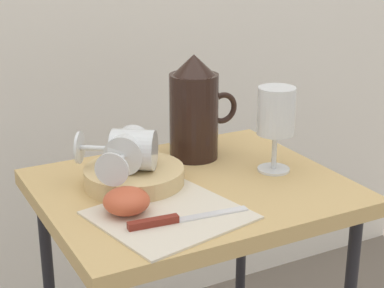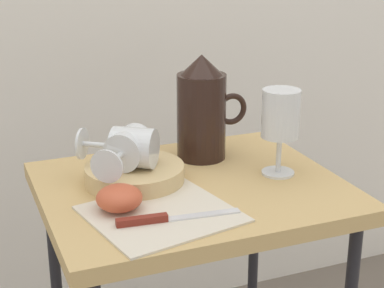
{
  "view_description": "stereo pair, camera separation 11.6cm",
  "coord_description": "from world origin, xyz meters",
  "px_view_note": "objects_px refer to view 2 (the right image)",
  "views": [
    {
      "loc": [
        -0.51,
        -0.96,
        1.16
      ],
      "look_at": [
        0.0,
        0.0,
        0.78
      ],
      "focal_mm": 58.93,
      "sensor_mm": 36.0,
      "label": 1
    },
    {
      "loc": [
        -0.41,
        -1.01,
        1.16
      ],
      "look_at": [
        0.0,
        0.0,
        0.78
      ],
      "focal_mm": 58.93,
      "sensor_mm": 36.0,
      "label": 2
    }
  ],
  "objects_px": {
    "pitcher": "(202,116)",
    "wine_glass_tipped_near": "(128,148)",
    "wine_glass_tipped_far": "(131,147)",
    "table": "(192,219)",
    "wine_glass_upright": "(281,118)",
    "apple_half_left": "(119,198)",
    "knife": "(161,219)",
    "basket_tray": "(135,174)"
  },
  "relations": [
    {
      "from": "table",
      "to": "apple_half_left",
      "type": "xyz_separation_m",
      "value": [
        -0.16,
        -0.07,
        0.1
      ]
    },
    {
      "from": "wine_glass_upright",
      "to": "apple_half_left",
      "type": "distance_m",
      "value": 0.35
    },
    {
      "from": "pitcher",
      "to": "wine_glass_upright",
      "type": "distance_m",
      "value": 0.18
    },
    {
      "from": "wine_glass_tipped_near",
      "to": "apple_half_left",
      "type": "height_order",
      "value": "wine_glass_tipped_near"
    },
    {
      "from": "wine_glass_upright",
      "to": "apple_half_left",
      "type": "height_order",
      "value": "wine_glass_upright"
    },
    {
      "from": "wine_glass_tipped_far",
      "to": "knife",
      "type": "height_order",
      "value": "wine_glass_tipped_far"
    },
    {
      "from": "table",
      "to": "wine_glass_tipped_near",
      "type": "relative_size",
      "value": 4.63
    },
    {
      "from": "wine_glass_upright",
      "to": "wine_glass_tipped_near",
      "type": "relative_size",
      "value": 1.12
    },
    {
      "from": "table",
      "to": "wine_glass_tipped_far",
      "type": "height_order",
      "value": "wine_glass_tipped_far"
    },
    {
      "from": "pitcher",
      "to": "table",
      "type": "bearing_deg",
      "value": -119.89
    },
    {
      "from": "pitcher",
      "to": "wine_glass_upright",
      "type": "relative_size",
      "value": 1.28
    },
    {
      "from": "wine_glass_upright",
      "to": "apple_half_left",
      "type": "bearing_deg",
      "value": -171.24
    },
    {
      "from": "wine_glass_tipped_near",
      "to": "knife",
      "type": "xyz_separation_m",
      "value": [
        0.0,
        -0.18,
        -0.06
      ]
    },
    {
      "from": "wine_glass_tipped_near",
      "to": "knife",
      "type": "height_order",
      "value": "wine_glass_tipped_near"
    },
    {
      "from": "pitcher",
      "to": "wine_glass_tipped_near",
      "type": "height_order",
      "value": "pitcher"
    },
    {
      "from": "table",
      "to": "wine_glass_upright",
      "type": "distance_m",
      "value": 0.26
    },
    {
      "from": "pitcher",
      "to": "wine_glass_tipped_near",
      "type": "distance_m",
      "value": 0.2
    },
    {
      "from": "pitcher",
      "to": "wine_glass_upright",
      "type": "bearing_deg",
      "value": -54.25
    },
    {
      "from": "table",
      "to": "wine_glass_tipped_far",
      "type": "distance_m",
      "value": 0.18
    },
    {
      "from": "wine_glass_upright",
      "to": "wine_glass_tipped_near",
      "type": "distance_m",
      "value": 0.29
    },
    {
      "from": "basket_tray",
      "to": "knife",
      "type": "xyz_separation_m",
      "value": [
        -0.01,
        -0.18,
        -0.01
      ]
    },
    {
      "from": "pitcher",
      "to": "apple_half_left",
      "type": "relative_size",
      "value": 2.76
    },
    {
      "from": "wine_glass_tipped_far",
      "to": "knife",
      "type": "xyz_separation_m",
      "value": [
        -0.01,
        -0.18,
        -0.06
      ]
    },
    {
      "from": "wine_glass_tipped_far",
      "to": "table",
      "type": "bearing_deg",
      "value": -23.04
    },
    {
      "from": "basket_tray",
      "to": "pitcher",
      "type": "bearing_deg",
      "value": 25.41
    },
    {
      "from": "wine_glass_upright",
      "to": "wine_glass_tipped_near",
      "type": "bearing_deg",
      "value": 168.47
    },
    {
      "from": "wine_glass_tipped_far",
      "to": "knife",
      "type": "relative_size",
      "value": 0.75
    },
    {
      "from": "apple_half_left",
      "to": "knife",
      "type": "height_order",
      "value": "apple_half_left"
    },
    {
      "from": "wine_glass_tipped_near",
      "to": "wine_glass_tipped_far",
      "type": "height_order",
      "value": "wine_glass_tipped_far"
    },
    {
      "from": "wine_glass_tipped_near",
      "to": "table",
      "type": "bearing_deg",
      "value": -21.66
    },
    {
      "from": "wine_glass_upright",
      "to": "wine_glass_tipped_far",
      "type": "xyz_separation_m",
      "value": [
        -0.28,
        0.06,
        -0.04
      ]
    },
    {
      "from": "wine_glass_tipped_near",
      "to": "wine_glass_tipped_far",
      "type": "bearing_deg",
      "value": 2.37
    },
    {
      "from": "wine_glass_tipped_near",
      "to": "apple_half_left",
      "type": "relative_size",
      "value": 1.92
    },
    {
      "from": "wine_glass_upright",
      "to": "knife",
      "type": "bearing_deg",
      "value": -157.34
    },
    {
      "from": "pitcher",
      "to": "wine_glass_tipped_far",
      "type": "relative_size",
      "value": 1.39
    },
    {
      "from": "basket_tray",
      "to": "pitcher",
      "type": "distance_m",
      "value": 0.2
    },
    {
      "from": "table",
      "to": "wine_glass_tipped_far",
      "type": "bearing_deg",
      "value": 156.96
    },
    {
      "from": "table",
      "to": "wine_glass_tipped_near",
      "type": "bearing_deg",
      "value": 158.34
    },
    {
      "from": "wine_glass_tipped_far",
      "to": "apple_half_left",
      "type": "bearing_deg",
      "value": -116.93
    },
    {
      "from": "pitcher",
      "to": "knife",
      "type": "relative_size",
      "value": 1.04
    },
    {
      "from": "table",
      "to": "basket_tray",
      "type": "height_order",
      "value": "basket_tray"
    },
    {
      "from": "basket_tray",
      "to": "wine_glass_upright",
      "type": "xyz_separation_m",
      "value": [
        0.27,
        -0.06,
        0.1
      ]
    }
  ]
}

